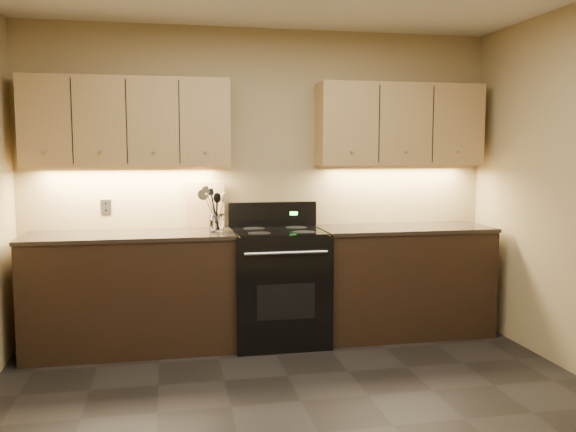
% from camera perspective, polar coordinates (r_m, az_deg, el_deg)
% --- Properties ---
extents(wall_back, '(4.00, 0.04, 2.60)m').
position_cam_1_polar(wall_back, '(5.24, -2.41, 3.09)').
color(wall_back, '#9E8A5D').
rests_on(wall_back, ground).
extents(counter_left, '(1.62, 0.62, 0.93)m').
position_cam_1_polar(counter_left, '(5.00, -14.46, -6.90)').
color(counter_left, black).
rests_on(counter_left, ground).
extents(counter_right, '(1.46, 0.62, 0.93)m').
position_cam_1_polar(counter_right, '(5.38, 10.73, -5.91)').
color(counter_right, black).
rests_on(counter_right, ground).
extents(stove, '(0.76, 0.68, 1.14)m').
position_cam_1_polar(stove, '(5.05, -0.91, -6.42)').
color(stove, black).
rests_on(stove, ground).
extents(upper_cab_left, '(1.60, 0.30, 0.70)m').
position_cam_1_polar(upper_cab_left, '(5.04, -14.77, 8.47)').
color(upper_cab_left, tan).
rests_on(upper_cab_left, wall_back).
extents(upper_cab_right, '(1.44, 0.30, 0.70)m').
position_cam_1_polar(upper_cab_right, '(5.40, 10.41, 8.39)').
color(upper_cab_right, tan).
rests_on(upper_cab_right, wall_back).
extents(outlet_plate, '(0.08, 0.01, 0.12)m').
position_cam_1_polar(outlet_plate, '(5.21, -16.67, 0.84)').
color(outlet_plate, '#B2B5BA').
rests_on(outlet_plate, wall_back).
extents(utensil_crock, '(0.12, 0.12, 0.15)m').
position_cam_1_polar(utensil_crock, '(4.91, -6.69, -0.70)').
color(utensil_crock, white).
rests_on(utensil_crock, counter_left).
extents(cutting_board, '(0.32, 0.10, 0.40)m').
position_cam_1_polar(cutting_board, '(5.17, -7.73, 1.08)').
color(cutting_board, '#D5B573').
rests_on(cutting_board, counter_left).
extents(wooden_spoon, '(0.16, 0.13, 0.31)m').
position_cam_1_polar(wooden_spoon, '(4.89, -6.89, 0.48)').
color(wooden_spoon, '#D5B573').
rests_on(wooden_spoon, utensil_crock).
extents(black_spoon, '(0.07, 0.17, 0.32)m').
position_cam_1_polar(black_spoon, '(4.93, -6.76, 0.56)').
color(black_spoon, black).
rests_on(black_spoon, utensil_crock).
extents(black_turner, '(0.15, 0.14, 0.36)m').
position_cam_1_polar(black_turner, '(4.89, -6.55, 0.72)').
color(black_turner, black).
rests_on(black_turner, utensil_crock).
extents(steel_spatula, '(0.22, 0.12, 0.39)m').
position_cam_1_polar(steel_spatula, '(4.91, -6.46, 0.93)').
color(steel_spatula, silver).
rests_on(steel_spatula, utensil_crock).
extents(steel_skimmer, '(0.23, 0.16, 0.35)m').
position_cam_1_polar(steel_skimmer, '(4.89, -6.36, 0.68)').
color(steel_skimmer, silver).
rests_on(steel_skimmer, utensil_crock).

